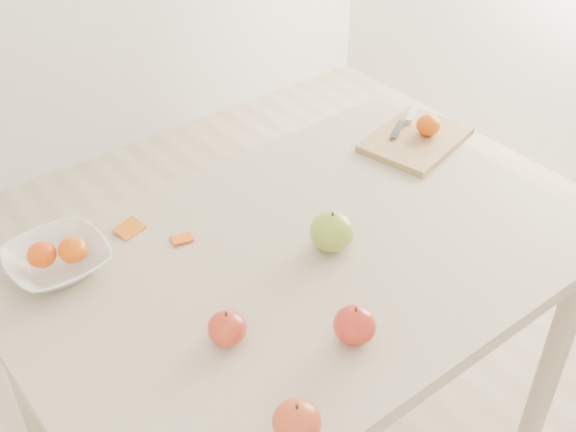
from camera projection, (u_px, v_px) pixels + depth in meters
table at (302, 289)px, 1.57m from camera, size 1.20×0.80×0.75m
cutting_board at (416, 140)px, 1.85m from camera, size 0.30×0.25×0.02m
board_tangerine at (428, 125)px, 1.84m from camera, size 0.06×0.06×0.05m
fruit_bowl at (58, 261)px, 1.45m from camera, size 0.20×0.20×0.05m
bowl_tangerine_near at (42, 255)px, 1.43m from camera, size 0.06×0.06×0.05m
bowl_tangerine_far at (73, 250)px, 1.44m from camera, size 0.06×0.06×0.05m
orange_peel_a at (130, 230)px, 1.57m from camera, size 0.07×0.06×0.01m
orange_peel_b at (182, 240)px, 1.54m from camera, size 0.05×0.05×0.01m
paring_knife at (409, 118)px, 1.91m from camera, size 0.16×0.09×0.01m
apple_green at (332, 231)px, 1.50m from camera, size 0.09×0.09×0.08m
apple_red_b at (227, 328)px, 1.29m from camera, size 0.07×0.07×0.06m
apple_red_e at (355, 325)px, 1.30m from camera, size 0.08×0.08×0.07m
apple_red_c at (297, 422)px, 1.13m from camera, size 0.08×0.08×0.07m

